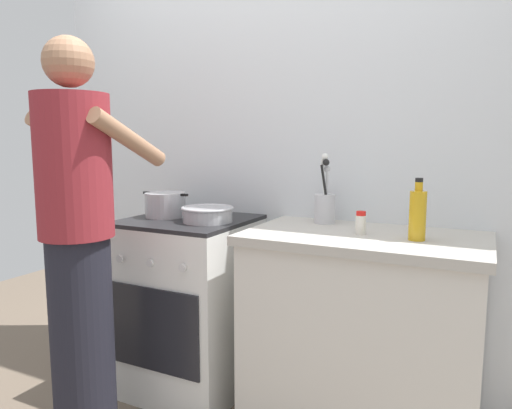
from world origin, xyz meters
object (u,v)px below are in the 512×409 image
stove_range (190,304)px  oil_bottle (418,214)px  pot (165,205)px  mixing_bowl (208,213)px  spice_bottle (361,223)px  utensil_crock (325,205)px  person (79,246)px

stove_range → oil_bottle: size_ratio=3.63×
pot → stove_range: bearing=1.1°
mixing_bowl → oil_bottle: oil_bottle is taller
spice_bottle → oil_bottle: 0.24m
mixing_bowl → spice_bottle: (0.75, 0.03, 0.01)m
utensil_crock → stove_range: bearing=-164.5°
pot → person: size_ratio=0.16×
mixing_bowl → person: size_ratio=0.15×
utensil_crock → oil_bottle: size_ratio=1.35×
stove_range → mixing_bowl: (0.14, -0.04, 0.49)m
stove_range → utensil_crock: utensil_crock is taller
utensil_crock → spice_bottle: 0.29m
pot → mixing_bowl: pot is taller
spice_bottle → stove_range: bearing=179.6°
mixing_bowl → spice_bottle: size_ratio=2.64×
stove_range → person: person is taller
pot → mixing_bowl: (0.28, -0.03, -0.02)m
pot → person: bearing=-90.3°
stove_range → oil_bottle: oil_bottle is taller
pot → oil_bottle: (1.26, -0.03, 0.04)m
stove_range → utensil_crock: (0.66, 0.18, 0.54)m
mixing_bowl → person: 0.62m
stove_range → pot: bearing=-178.9°
oil_bottle → person: size_ratio=0.15×
stove_range → mixing_bowl: bearing=-14.6°
mixing_bowl → person: (-0.28, -0.55, -0.08)m
pot → oil_bottle: size_ratio=1.11×
person → oil_bottle: bearing=23.7°
person → utensil_crock: bearing=43.5°
stove_range → utensil_crock: 0.87m
utensil_crock → person: size_ratio=0.20×
utensil_crock → spice_bottle: (0.22, -0.19, -0.04)m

